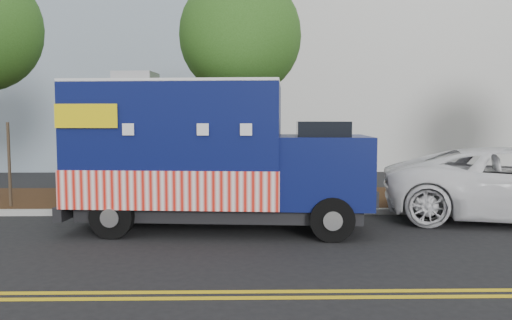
{
  "coord_description": "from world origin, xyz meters",
  "views": [
    {
      "loc": [
        0.96,
        -11.42,
        2.47
      ],
      "look_at": [
        1.18,
        0.6,
        1.49
      ],
      "focal_mm": 35.0,
      "sensor_mm": 36.0,
      "label": 1
    }
  ],
  "objects": [
    {
      "name": "ground",
      "position": [
        0.0,
        0.0,
        0.0
      ],
      "size": [
        120.0,
        120.0,
        0.0
      ],
      "primitive_type": "plane",
      "color": "black",
      "rests_on": "ground"
    },
    {
      "name": "curb",
      "position": [
        0.0,
        1.4,
        0.07
      ],
      "size": [
        120.0,
        0.18,
        0.15
      ],
      "primitive_type": "cube",
      "color": "#9E9E99",
      "rests_on": "ground"
    },
    {
      "name": "mulch_strip",
      "position": [
        0.0,
        3.5,
        0.07
      ],
      "size": [
        120.0,
        4.0,
        0.15
      ],
      "primitive_type": "cube",
      "color": "black",
      "rests_on": "ground"
    },
    {
      "name": "centerline_near",
      "position": [
        0.0,
        -4.45,
        0.01
      ],
      "size": [
        120.0,
        0.1,
        0.01
      ],
      "primitive_type": "cube",
      "color": "gold",
      "rests_on": "ground"
    },
    {
      "name": "centerline_far",
      "position": [
        0.0,
        -4.7,
        0.01
      ],
      "size": [
        120.0,
        0.1,
        0.01
      ],
      "primitive_type": "cube",
      "color": "gold",
      "rests_on": "ground"
    },
    {
      "name": "tree_b",
      "position": [
        0.78,
        3.21,
        4.86
      ],
      "size": [
        3.53,
        3.53,
        6.65
      ],
      "color": "#38281C",
      "rests_on": "ground"
    },
    {
      "name": "sign_post",
      "position": [
        -5.37,
        1.93,
        1.2
      ],
      "size": [
        0.06,
        0.06,
        2.4
      ],
      "primitive_type": "cube",
      "color": "#473828",
      "rests_on": "ground"
    },
    {
      "name": "food_truck",
      "position": [
        0.02,
        -0.17,
        1.6
      ],
      "size": [
        6.87,
        3.05,
        3.53
      ],
      "rotation": [
        0.0,
        0.0,
        -0.08
      ],
      "color": "black",
      "rests_on": "ground"
    }
  ]
}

